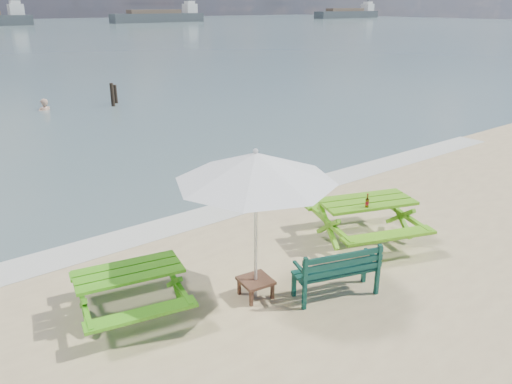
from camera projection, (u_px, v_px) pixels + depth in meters
foam_strip at (196, 218)px, 10.77m from camera, size 22.00×0.90×0.01m
picnic_table_left at (130, 293)px, 7.36m from camera, size 1.85×1.98×0.73m
picnic_table_right at (365, 221)px, 9.62m from camera, size 2.36×2.48×0.85m
park_bench at (336, 280)px, 7.87m from camera, size 1.43×0.85×0.84m
side_table at (256, 287)px, 7.85m from camera, size 0.53×0.53×0.31m
patio_umbrella at (256, 167)px, 7.14m from camera, size 2.67×2.67×2.37m
beer_bottle at (367, 203)px, 9.11m from camera, size 0.07×0.07×0.26m
swimmer at (46, 118)px, 21.90m from camera, size 0.70×0.51×1.75m
mooring_pilings at (114, 97)px, 22.70m from camera, size 0.56×0.76×1.24m
cargo_ships at (119, 17)px, 123.78m from camera, size 154.50×31.83×4.40m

